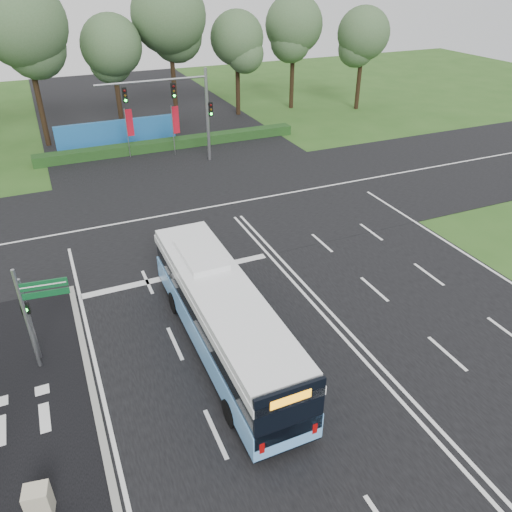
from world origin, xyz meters
The scene contains 15 objects.
ground centered at (0.00, 0.00, 0.00)m, with size 120.00×120.00×0.00m, color #2B521B.
road_main centered at (0.00, 0.00, 0.02)m, with size 20.00×120.00×0.04m, color black.
road_cross centered at (0.00, 12.00, 0.03)m, with size 120.00×14.00×0.05m, color black.
bike_path centered at (-12.50, -3.00, 0.03)m, with size 5.00×18.00×0.06m, color black.
kerb_strip centered at (-10.10, -3.00, 0.06)m, with size 0.25×18.00×0.12m, color gray.
city_bus centered at (-4.84, -1.11, 1.67)m, with size 2.54×11.55×3.31m.
pedestrian_signal centered at (-11.76, 1.26, 2.07)m, with size 0.32×0.43×3.78m.
street_sign centered at (-11.43, 0.77, 2.79)m, with size 1.74×0.30×4.49m.
utility_cabinet centered at (-12.08, -5.67, 0.57)m, with size 0.68×0.57×1.14m, color #C2B79C.
banner_flag_left centered at (-3.46, 23.64, 2.58)m, with size 0.58×0.06×3.91m.
banner_flag_mid centered at (0.00, 22.72, 2.63)m, with size 0.59×0.10×4.01m.
traffic_light_gantry centered at (0.21, 20.50, 4.66)m, with size 8.41×0.28×7.00m.
hedge centered at (0.00, 24.50, 0.40)m, with size 22.00×1.20×0.80m, color #193B15.
blue_hoarding centered at (-4.00, 27.00, 1.10)m, with size 10.00×0.30×2.20m, color #1D5D9F.
eucalyptus_row centered at (-1.82, 30.94, 8.57)m, with size 48.65×9.34×12.91m.
Camera 1 is at (-9.89, -15.92, 13.67)m, focal length 35.00 mm.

